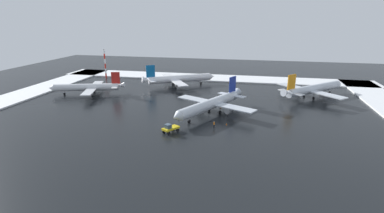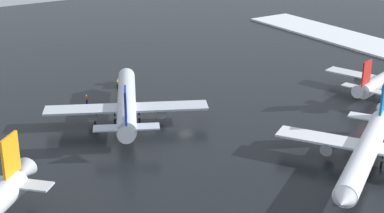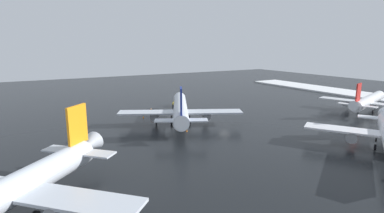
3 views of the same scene
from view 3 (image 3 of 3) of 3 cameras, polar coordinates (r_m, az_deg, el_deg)
name	(u,v)px [view 3 (image 3 of 3)]	position (r m, az deg, el deg)	size (l,w,h in m)	color
ground_plane	(224,124)	(69.54, 6.20, -3.38)	(240.00, 240.00, 0.00)	black
airplane_foreground_jet	(180,109)	(69.74, -2.23, -0.47)	(26.76, 31.42, 10.05)	silver
airplane_distant_tail	(368,101)	(95.56, 30.54, 0.94)	(28.74, 24.19, 8.72)	silver
pushback_tug	(177,102)	(89.31, -2.86, 0.86)	(4.34, 5.06, 2.50)	gold
ground_crew_mid_apron	(151,111)	(79.40, -7.80, -0.82)	(0.36, 0.36, 1.71)	black
ground_crew_beside_wing	(156,120)	(69.51, -6.83, -2.57)	(0.36, 0.36, 1.71)	black
traffic_cone_near_nose	(206,116)	(76.32, 2.71, -1.76)	(0.36, 0.36, 0.55)	orange
traffic_cone_mid_line	(187,130)	(63.31, -1.01, -4.56)	(0.36, 0.36, 0.55)	orange
traffic_cone_wingtip_side	(143,117)	(75.98, -9.25, -1.96)	(0.36, 0.36, 0.55)	orange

